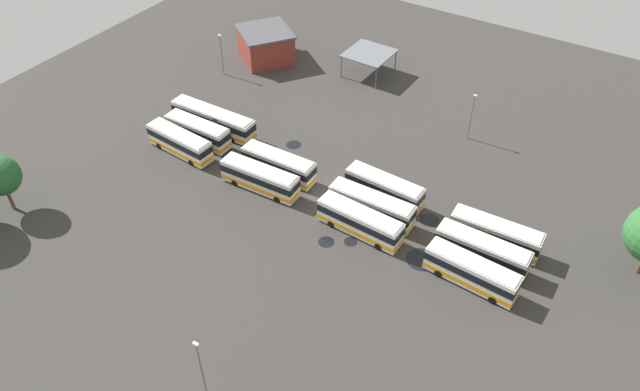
{
  "coord_description": "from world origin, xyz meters",
  "views": [
    {
      "loc": [
        -32.22,
        52.09,
        53.63
      ],
      "look_at": [
        -0.62,
        1.83,
        1.57
      ],
      "focal_mm": 34.4,
      "sensor_mm": 36.0,
      "label": 1
    }
  ],
  "objects_px": {
    "bus_row0_slot2": "(472,272)",
    "bus_row3_slot0": "(214,120)",
    "bus_row1_slot1": "(371,206)",
    "lamp_post_near_entrance": "(222,53)",
    "depot_building": "(266,45)",
    "bus_row3_slot1": "(198,131)",
    "bus_row0_slot1": "(482,250)",
    "bus_row1_slot0": "(384,188)",
    "bus_row1_slot2": "(360,221)",
    "maintenance_shelter": "(369,54)",
    "lamp_post_far_corner": "(202,372)",
    "lamp_post_by_building": "(471,115)",
    "bus_row0_slot0": "(495,234)",
    "tree_northwest": "(0,176)",
    "bus_row2_slot1": "(279,165)",
    "bus_row2_slot2": "(260,178)",
    "bus_row3_slot2": "(180,142)"
  },
  "relations": [
    {
      "from": "bus_row0_slot2",
      "to": "bus_row3_slot1",
      "type": "distance_m",
      "value": 44.2
    },
    {
      "from": "bus_row3_slot0",
      "to": "lamp_post_by_building",
      "type": "height_order",
      "value": "lamp_post_by_building"
    },
    {
      "from": "bus_row2_slot2",
      "to": "lamp_post_near_entrance",
      "type": "xyz_separation_m",
      "value": [
        23.33,
        -21.07,
        2.18
      ]
    },
    {
      "from": "bus_row1_slot2",
      "to": "tree_northwest",
      "type": "bearing_deg",
      "value": 26.55
    },
    {
      "from": "bus_row0_slot1",
      "to": "bus_row1_slot0",
      "type": "height_order",
      "value": "same"
    },
    {
      "from": "bus_row1_slot2",
      "to": "lamp_post_by_building",
      "type": "bearing_deg",
      "value": -98.29
    },
    {
      "from": "lamp_post_by_building",
      "to": "bus_row3_slot2",
      "type": "bearing_deg",
      "value": 37.1
    },
    {
      "from": "bus_row1_slot1",
      "to": "lamp_post_near_entrance",
      "type": "relative_size",
      "value": 1.53
    },
    {
      "from": "bus_row3_slot0",
      "to": "lamp_post_near_entrance",
      "type": "height_order",
      "value": "lamp_post_near_entrance"
    },
    {
      "from": "bus_row3_slot1",
      "to": "bus_row0_slot0",
      "type": "bearing_deg",
      "value": -176.4
    },
    {
      "from": "lamp_post_far_corner",
      "to": "tree_northwest",
      "type": "relative_size",
      "value": 1.18
    },
    {
      "from": "bus_row0_slot2",
      "to": "bus_row3_slot0",
      "type": "distance_m",
      "value": 44.66
    },
    {
      "from": "bus_row3_slot0",
      "to": "lamp_post_far_corner",
      "type": "xyz_separation_m",
      "value": [
        -28.41,
        35.38,
        3.27
      ]
    },
    {
      "from": "bus_row0_slot1",
      "to": "bus_row2_slot1",
      "type": "xyz_separation_m",
      "value": [
        29.3,
        -0.58,
        -0.0
      ]
    },
    {
      "from": "bus_row2_slot2",
      "to": "lamp_post_by_building",
      "type": "bearing_deg",
      "value": -126.6
    },
    {
      "from": "lamp_post_by_building",
      "to": "depot_building",
      "type": "bearing_deg",
      "value": -5.29
    },
    {
      "from": "bus_row0_slot1",
      "to": "bus_row1_slot2",
      "type": "bearing_deg",
      "value": 12.87
    },
    {
      "from": "bus_row0_slot0",
      "to": "bus_row0_slot1",
      "type": "xyz_separation_m",
      "value": [
        0.37,
        3.47,
        0.0
      ]
    },
    {
      "from": "lamp_post_far_corner",
      "to": "lamp_post_near_entrance",
      "type": "height_order",
      "value": "lamp_post_far_corner"
    },
    {
      "from": "bus_row1_slot0",
      "to": "bus_row3_slot0",
      "type": "distance_m",
      "value": 28.91
    },
    {
      "from": "tree_northwest",
      "to": "bus_row0_slot1",
      "type": "bearing_deg",
      "value": -156.84
    },
    {
      "from": "bus_row0_slot1",
      "to": "bus_row3_slot0",
      "type": "xyz_separation_m",
      "value": [
        43.72,
        -4.25,
        0.0
      ]
    },
    {
      "from": "bus_row0_slot0",
      "to": "bus_row3_slot0",
      "type": "bearing_deg",
      "value": -1.03
    },
    {
      "from": "bus_row0_slot1",
      "to": "depot_building",
      "type": "height_order",
      "value": "depot_building"
    },
    {
      "from": "bus_row1_slot1",
      "to": "bus_row1_slot2",
      "type": "height_order",
      "value": "same"
    },
    {
      "from": "bus_row3_slot2",
      "to": "bus_row1_slot1",
      "type": "bearing_deg",
      "value": -174.77
    },
    {
      "from": "bus_row2_slot2",
      "to": "bus_row3_slot2",
      "type": "height_order",
      "value": "same"
    },
    {
      "from": "bus_row3_slot2",
      "to": "maintenance_shelter",
      "type": "height_order",
      "value": "maintenance_shelter"
    },
    {
      "from": "bus_row1_slot1",
      "to": "maintenance_shelter",
      "type": "distance_m",
      "value": 35.83
    },
    {
      "from": "bus_row3_slot1",
      "to": "lamp_post_near_entrance",
      "type": "distance_m",
      "value": 19.76
    },
    {
      "from": "bus_row1_slot1",
      "to": "bus_row3_slot1",
      "type": "bearing_deg",
      "value": -1.4
    },
    {
      "from": "bus_row1_slot2",
      "to": "maintenance_shelter",
      "type": "relative_size",
      "value": 1.49
    },
    {
      "from": "bus_row2_slot2",
      "to": "maintenance_shelter",
      "type": "xyz_separation_m",
      "value": [
        2.4,
        -34.26,
        1.99
      ]
    },
    {
      "from": "depot_building",
      "to": "bus_row3_slot1",
      "type": "bearing_deg",
      "value": 103.76
    },
    {
      "from": "lamp_post_near_entrance",
      "to": "bus_row2_slot2",
      "type": "bearing_deg",
      "value": 137.91
    },
    {
      "from": "lamp_post_far_corner",
      "to": "depot_building",
      "type": "bearing_deg",
      "value": -58.83
    },
    {
      "from": "bus_row1_slot2",
      "to": "bus_row3_slot2",
      "type": "xyz_separation_m",
      "value": [
        29.74,
        -0.57,
        -0.0
      ]
    },
    {
      "from": "bus_row1_slot2",
      "to": "bus_row2_slot2",
      "type": "height_order",
      "value": "same"
    },
    {
      "from": "bus_row0_slot0",
      "to": "depot_building",
      "type": "height_order",
      "value": "depot_building"
    },
    {
      "from": "bus_row3_slot2",
      "to": "lamp_post_near_entrance",
      "type": "height_order",
      "value": "lamp_post_near_entrance"
    },
    {
      "from": "bus_row0_slot1",
      "to": "lamp_post_by_building",
      "type": "distance_m",
      "value": 25.1
    },
    {
      "from": "maintenance_shelter",
      "to": "lamp_post_by_building",
      "type": "distance_m",
      "value": 23.13
    },
    {
      "from": "bus_row0_slot1",
      "to": "depot_building",
      "type": "distance_m",
      "value": 56.51
    },
    {
      "from": "bus_row2_slot2",
      "to": "lamp_post_near_entrance",
      "type": "relative_size",
      "value": 1.52
    },
    {
      "from": "bus_row1_slot1",
      "to": "lamp_post_near_entrance",
      "type": "distance_m",
      "value": 42.51
    },
    {
      "from": "bus_row2_slot1",
      "to": "bus_row0_slot1",
      "type": "bearing_deg",
      "value": 178.86
    },
    {
      "from": "bus_row1_slot2",
      "to": "bus_row3_slot0",
      "type": "xyz_separation_m",
      "value": [
        29.3,
        -7.55,
        0.0
      ]
    },
    {
      "from": "bus_row0_slot1",
      "to": "lamp_post_near_entrance",
      "type": "distance_m",
      "value": 56.07
    },
    {
      "from": "bus_row0_slot0",
      "to": "tree_northwest",
      "type": "distance_m",
      "value": 61.1
    },
    {
      "from": "lamp_post_by_building",
      "to": "bus_row1_slot1",
      "type": "bearing_deg",
      "value": 80.05
    }
  ]
}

